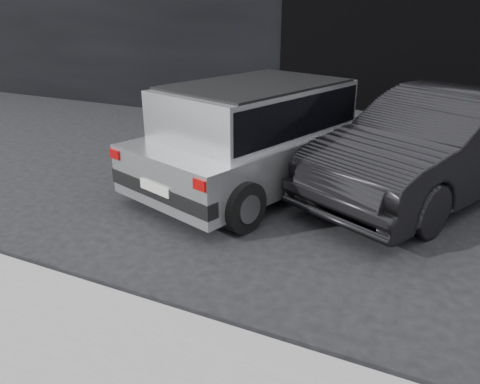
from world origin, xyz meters
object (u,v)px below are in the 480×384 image
at_px(second_car, 438,145).
at_px(cat_white, 195,201).
at_px(silver_hatchback, 261,130).
at_px(cat_siamese, 211,205).

bearing_deg(second_car, cat_white, -118.27).
bearing_deg(silver_hatchback, second_car, 32.67).
bearing_deg(cat_siamese, cat_white, 12.10).
xyz_separation_m(silver_hatchback, cat_white, (-0.29, -1.26, -0.59)).
bearing_deg(second_car, silver_hatchback, -139.92).
bearing_deg(cat_white, silver_hatchback, 148.18).
xyz_separation_m(silver_hatchback, second_car, (2.16, 0.59, -0.09)).
height_order(silver_hatchback, cat_white, silver_hatchback).
relative_size(cat_siamese, cat_white, 1.28).
distance_m(silver_hatchback, cat_white, 1.42).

